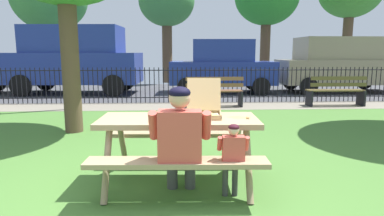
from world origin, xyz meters
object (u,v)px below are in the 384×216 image
object	(u,v)px
pizza_slice_on_table	(240,117)
park_bench_right	(336,91)
child_at_table	(232,154)
adult_at_table	(180,139)
parked_car_center	(222,66)
picnic_table_foreground	(179,133)
park_bench_center	(214,92)
parked_car_left	(75,58)
far_tree_center	(167,3)
parked_car_right	(340,63)
pizza_box_open	(204,109)
lamp_post_walkway	(70,19)

from	to	relation	value
pizza_slice_on_table	park_bench_right	size ratio (longest dim) A/B	0.17
child_at_table	park_bench_right	xyz separation A→B (m)	(3.99, 6.05, -0.09)
adult_at_table	parked_car_center	bearing A→B (deg)	79.66
picnic_table_foreground	park_bench_center	world-z (taller)	park_bench_center
child_at_table	park_bench_center	distance (m)	6.07
picnic_table_foreground	pizza_slice_on_table	world-z (taller)	pizza_slice_on_table
child_at_table	parked_car_left	bearing A→B (deg)	114.43
park_bench_right	parked_car_center	size ratio (longest dim) A/B	0.40
far_tree_center	park_bench_center	bearing A→B (deg)	-79.23
park_bench_center	parked_car_right	size ratio (longest dim) A/B	0.35
pizza_box_open	park_bench_right	world-z (taller)	pizza_box_open
parked_car_center	parked_car_left	bearing A→B (deg)	-180.00
parked_car_center	parked_car_right	bearing A→B (deg)	0.00
child_at_table	park_bench_center	xyz separation A→B (m)	(0.49, 6.05, -0.09)
parked_car_left	pizza_slice_on_table	bearing A→B (deg)	-63.34
lamp_post_walkway	parked_car_left	bearing A→B (deg)	105.33
child_at_table	park_bench_right	distance (m)	7.25
pizza_slice_on_table	park_bench_right	xyz separation A→B (m)	(3.82, 5.50, -0.36)
parked_car_left	parked_car_right	size ratio (longest dim) A/B	1.04
child_at_table	adult_at_table	bearing A→B (deg)	174.45
picnic_table_foreground	far_tree_center	size ratio (longest dim) A/B	0.35
child_at_table	park_bench_right	world-z (taller)	park_bench_right
park_bench_right	parked_car_center	xyz separation A→B (m)	(-2.81, 3.35, 0.59)
pizza_slice_on_table	parked_car_right	distance (m)	10.46
adult_at_table	far_tree_center	distance (m)	14.28
far_tree_center	pizza_slice_on_table	bearing A→B (deg)	-84.96
pizza_slice_on_table	parked_car_left	distance (m)	9.92
park_bench_center	park_bench_right	xyz separation A→B (m)	(3.50, -0.00, 0.00)
adult_at_table	lamp_post_walkway	world-z (taller)	lamp_post_walkway
parked_car_center	far_tree_center	world-z (taller)	far_tree_center
picnic_table_foreground	far_tree_center	bearing A→B (deg)	92.03
child_at_table	park_bench_center	size ratio (longest dim) A/B	0.51
child_at_table	parked_car_center	bearing A→B (deg)	82.82
child_at_table	parked_car_center	xyz separation A→B (m)	(1.18, 9.40, 0.51)
park_bench_center	lamp_post_walkway	distance (m)	4.27
adult_at_table	parked_car_left	xyz separation A→B (m)	(-3.75, 9.35, 0.65)
park_bench_right	lamp_post_walkway	bearing A→B (deg)	-178.21
park_bench_right	parked_car_right	world-z (taller)	parked_car_right
pizza_box_open	pizza_slice_on_table	distance (m)	0.44
pizza_slice_on_table	lamp_post_walkway	world-z (taller)	lamp_post_walkway
lamp_post_walkway	parked_car_right	size ratio (longest dim) A/B	0.84
pizza_slice_on_table	park_bench_center	world-z (taller)	park_bench_center
child_at_table	parked_car_center	size ratio (longest dim) A/B	0.21
lamp_post_walkway	far_tree_center	xyz separation A→B (m)	(2.28, 8.12, 1.57)
adult_at_table	lamp_post_walkway	distance (m)	6.63
park_bench_center	parked_car_center	bearing A→B (deg)	78.37
lamp_post_walkway	far_tree_center	distance (m)	8.57
picnic_table_foreground	lamp_post_walkway	xyz separation A→B (m)	(-2.76, 5.27, 1.78)
child_at_table	parked_car_left	world-z (taller)	parked_car_left
pizza_slice_on_table	parked_car_center	size ratio (longest dim) A/B	0.07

